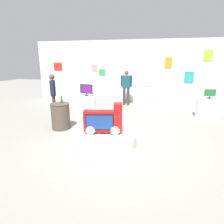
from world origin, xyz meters
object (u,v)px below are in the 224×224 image
object	(u,v)px
display_pedestal_center_rear	(208,108)
shopper_browsing_rear	(126,85)
display_pedestal_left_rear	(87,105)
tv_on_left_rear	(86,89)
main_display_pedestal	(103,138)
tv_on_center_rear	(210,93)
shopper_browsing_near_truck	(53,92)
novelty_firetruck_tv	(104,121)
bottle_on_side_table	(62,100)
side_table_round	(61,116)

from	to	relation	value
display_pedestal_center_rear	shopper_browsing_rear	world-z (taller)	shopper_browsing_rear
display_pedestal_left_rear	tv_on_left_rear	xyz separation A→B (m)	(0.00, -0.00, 0.65)
main_display_pedestal	tv_on_center_rear	size ratio (longest dim) A/B	3.90
shopper_browsing_rear	display_pedestal_center_rear	bearing A→B (deg)	-23.69
shopper_browsing_near_truck	main_display_pedestal	bearing A→B (deg)	-38.23
shopper_browsing_near_truck	shopper_browsing_rear	size ratio (longest dim) A/B	0.99
novelty_firetruck_tv	bottle_on_side_table	xyz separation A→B (m)	(-1.65, 0.94, 0.31)
tv_on_left_rear	tv_on_center_rear	bearing A→B (deg)	5.65
tv_on_left_rear	display_pedestal_center_rear	world-z (taller)	tv_on_left_rear
display_pedestal_left_rear	display_pedestal_center_rear	distance (m)	4.77
bottle_on_side_table	shopper_browsing_rear	world-z (taller)	shopper_browsing_rear
tv_on_left_rear	shopper_browsing_rear	size ratio (longest dim) A/B	0.33
shopper_browsing_rear	tv_on_center_rear	bearing A→B (deg)	-23.76
shopper_browsing_near_truck	tv_on_left_rear	bearing A→B (deg)	33.18
display_pedestal_left_rear	tv_on_center_rear	bearing A→B (deg)	5.59
display_pedestal_left_rear	side_table_round	size ratio (longest dim) A/B	0.92
bottle_on_side_table	shopper_browsing_near_truck	world-z (taller)	shopper_browsing_near_truck
novelty_firetruck_tv	display_pedestal_left_rear	world-z (taller)	novelty_firetruck_tv
bottle_on_side_table	shopper_browsing_near_truck	xyz separation A→B (m)	(-0.88, 1.03, 0.03)
display_pedestal_center_rear	tv_on_center_rear	xyz separation A→B (m)	(-0.00, -0.00, 0.58)
novelty_firetruck_tv	side_table_round	distance (m)	1.87
novelty_firetruck_tv	tv_on_center_rear	bearing A→B (deg)	43.71
display_pedestal_center_rear	shopper_browsing_rear	distance (m)	3.75
display_pedestal_center_rear	tv_on_left_rear	bearing A→B (deg)	-174.30
novelty_firetruck_tv	shopper_browsing_rear	world-z (taller)	shopper_browsing_rear
display_pedestal_center_rear	side_table_round	xyz separation A→B (m)	(-4.96, -2.32, 0.04)
tv_on_center_rear	shopper_browsing_rear	bearing A→B (deg)	156.24
display_pedestal_left_rear	bottle_on_side_table	size ratio (longest dim) A/B	3.01
display_pedestal_left_rear	bottle_on_side_table	bearing A→B (deg)	-96.56
novelty_firetruck_tv	display_pedestal_center_rear	size ratio (longest dim) A/B	1.17
display_pedestal_center_rear	shopper_browsing_near_truck	bearing A→B (deg)	-168.55
tv_on_center_rear	bottle_on_side_table	distance (m)	5.41
novelty_firetruck_tv	display_pedestal_center_rear	xyz separation A→B (m)	(3.30, 3.16, -0.25)
tv_on_left_rear	display_pedestal_center_rear	distance (m)	4.81
tv_on_left_rear	bottle_on_side_table	bearing A→B (deg)	-96.61
main_display_pedestal	display_pedestal_center_rear	xyz separation A→B (m)	(3.32, 3.15, 0.23)
novelty_firetruck_tv	bottle_on_side_table	size ratio (longest dim) A/B	3.99
side_table_round	bottle_on_side_table	distance (m)	0.53
novelty_firetruck_tv	shopper_browsing_rear	distance (m)	4.66
novelty_firetruck_tv	display_pedestal_center_rear	distance (m)	4.57
main_display_pedestal	shopper_browsing_rear	bearing A→B (deg)	90.94
bottle_on_side_table	side_table_round	bearing A→B (deg)	-99.47
display_pedestal_left_rear	tv_on_left_rear	world-z (taller)	tv_on_left_rear
side_table_round	bottle_on_side_table	xyz separation A→B (m)	(0.02, 0.11, 0.51)
side_table_round	tv_on_left_rear	bearing A→B (deg)	83.22
tv_on_center_rear	shopper_browsing_near_truck	xyz separation A→B (m)	(-5.82, -1.17, 0.01)
side_table_round	novelty_firetruck_tv	bearing A→B (deg)	-26.55
tv_on_center_rear	main_display_pedestal	bearing A→B (deg)	-136.47
bottle_on_side_table	shopper_browsing_rear	distance (m)	4.01
tv_on_center_rear	shopper_browsing_near_truck	size ratio (longest dim) A/B	0.27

